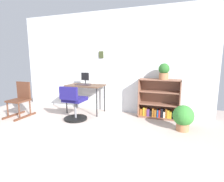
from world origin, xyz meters
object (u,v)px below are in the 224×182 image
Objects in this scene: desk at (85,87)px; keyboard at (83,85)px; office_chair at (74,105)px; monitor at (85,79)px; potted_plant_floor at (183,117)px; rocking_chair at (21,99)px; potted_plant_on_shelf at (164,71)px; bookshelf_low at (159,101)px.

keyboard is at bearing -118.48° from desk.
office_chair reaches higher than keyboard.
potted_plant_floor is (2.40, -0.54, -0.60)m from monitor.
potted_plant_on_shelf is (3.25, 0.98, 0.68)m from rocking_chair.
rocking_chair is 0.89× the size of bookshelf_low.
potted_plant_on_shelf is at bearing 2.30° from monitor.
monitor is (-0.05, 0.09, 0.21)m from desk.
monitor is at bearing -177.70° from potted_plant_on_shelf.
bookshelf_low reaches higher than office_chair.
desk is 2.43m from potted_plant_floor.
desk is at bearing 31.39° from rocking_chair.
potted_plant_on_shelf is at bearing 6.85° from keyboard.
potted_plant_on_shelf reaches higher than bookshelf_low.
potted_plant_on_shelf reaches higher than potted_plant_floor.
keyboard is 1.91m from bookshelf_low.
potted_plant_floor is (3.69, 0.36, -0.15)m from rocking_chair.
desk is 1.17× the size of office_chair.
potted_plant_on_shelf is at bearing 4.95° from desk.
potted_plant_on_shelf is (1.91, 0.17, 0.45)m from desk.
keyboard is 0.50× the size of office_chair.
keyboard is at bearing -171.09° from bookshelf_low.
desk is 1.85× the size of potted_plant_floor.
office_chair is at bearing -156.14° from potted_plant_on_shelf.
potted_plant_on_shelf is (1.95, 0.23, 0.37)m from keyboard.
desk is at bearing -60.49° from monitor.
bookshelf_low is (1.77, 0.88, 0.05)m from office_chair.
keyboard is 0.48× the size of rocking_chair.
keyboard reaches higher than potted_plant_floor.
keyboard is (-0.04, -0.07, 0.07)m from desk.
monitor reaches higher than potted_plant_floor.
monitor is 0.77× the size of keyboard.
monitor is 1.94m from bookshelf_low.
bookshelf_low is at bearing 26.43° from office_chair.
rocking_chair is at bearing -163.20° from potted_plant_on_shelf.
monitor is 0.33× the size of bookshelf_low.
bookshelf_low is (1.82, 0.22, -0.26)m from desk.
bookshelf_low reaches higher than rocking_chair.
desk reaches higher than potted_plant_floor.
monitor is 0.92m from office_chair.
potted_plant_floor is at bearing -9.22° from keyboard.
keyboard is at bearing 29.89° from rocking_chair.
office_chair is 2.31m from potted_plant_floor.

